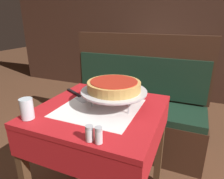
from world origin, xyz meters
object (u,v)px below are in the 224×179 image
(dining_table_rear, at_px, (148,65))
(deep_dish_pizza, at_px, (114,86))
(dining_table_front, at_px, (100,125))
(water_glass_near, at_px, (27,109))
(pizza_pan_stand, at_px, (114,92))
(salt_shaker, at_px, (89,133))
(booth_bench, at_px, (133,115))
(pizza_server, at_px, (78,95))
(pepper_shaker, at_px, (99,135))
(condiment_caddy, at_px, (142,54))

(dining_table_rear, height_order, deep_dish_pizza, deep_dish_pizza)
(dining_table_front, xyz_separation_m, water_glass_near, (-0.30, -0.28, 0.18))
(pizza_pan_stand, distance_m, salt_shaker, 0.40)
(pizza_pan_stand, relative_size, deep_dish_pizza, 1.25)
(pizza_pan_stand, relative_size, salt_shaker, 5.40)
(booth_bench, distance_m, water_glass_near, 1.23)
(dining_table_front, xyz_separation_m, booth_bench, (-0.02, 0.81, -0.32))
(dining_table_front, relative_size, dining_table_rear, 0.99)
(pizza_server, xyz_separation_m, water_glass_near, (-0.07, -0.39, 0.05))
(booth_bench, height_order, pepper_shaker, booth_bench)
(dining_table_rear, height_order, pepper_shaker, pepper_shaker)
(pizza_server, distance_m, water_glass_near, 0.40)
(pizza_server, xyz_separation_m, condiment_caddy, (0.01, 1.68, 0.03))
(pepper_shaker, bearing_deg, booth_bench, 99.07)
(deep_dish_pizza, distance_m, pepper_shaker, 0.41)
(dining_table_rear, relative_size, water_glass_near, 6.77)
(pepper_shaker, bearing_deg, deep_dish_pizza, 102.95)
(dining_table_rear, height_order, water_glass_near, water_glass_near)
(booth_bench, bearing_deg, salt_shaker, -83.18)
(condiment_caddy, bearing_deg, pizza_pan_stand, -80.57)
(pepper_shaker, relative_size, condiment_caddy, 0.46)
(pizza_server, bearing_deg, dining_table_front, -26.73)
(pizza_pan_stand, bearing_deg, pepper_shaker, -77.05)
(deep_dish_pizza, bearing_deg, pizza_server, 169.61)
(dining_table_front, distance_m, condiment_caddy, 1.81)
(pizza_server, bearing_deg, deep_dish_pizza, -10.39)
(water_glass_near, height_order, salt_shaker, water_glass_near)
(pizza_server, bearing_deg, condiment_caddy, 89.73)
(salt_shaker, bearing_deg, water_glass_near, 172.67)
(deep_dish_pizza, xyz_separation_m, salt_shaker, (0.04, -0.39, -0.10))
(booth_bench, xyz_separation_m, pepper_shaker, (0.18, -1.14, 0.48))
(pepper_shaker, bearing_deg, pizza_pan_stand, 102.95)
(salt_shaker, height_order, pepper_shaker, pepper_shaker)
(pizza_server, relative_size, salt_shaker, 3.73)
(pizza_server, bearing_deg, pizza_pan_stand, -10.39)
(deep_dish_pizza, relative_size, pizza_server, 1.16)
(dining_table_rear, relative_size, pizza_server, 2.79)
(pizza_server, xyz_separation_m, salt_shaker, (0.34, -0.45, 0.03))
(pizza_server, relative_size, pepper_shaker, 3.57)
(dining_table_front, bearing_deg, booth_bench, 91.51)
(booth_bench, xyz_separation_m, deep_dish_pizza, (0.09, -0.75, 0.57))
(salt_shaker, distance_m, pepper_shaker, 0.05)
(dining_table_rear, bearing_deg, pizza_pan_stand, -83.85)
(deep_dish_pizza, bearing_deg, booth_bench, 97.01)
(booth_bench, height_order, condiment_caddy, booth_bench)
(pizza_pan_stand, bearing_deg, salt_shaker, -83.54)
(dining_table_front, height_order, pizza_server, pizza_server)
(water_glass_near, relative_size, salt_shaker, 1.54)
(dining_table_front, height_order, water_glass_near, water_glass_near)
(dining_table_rear, xyz_separation_m, pizza_pan_stand, (0.19, -1.74, 0.22))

